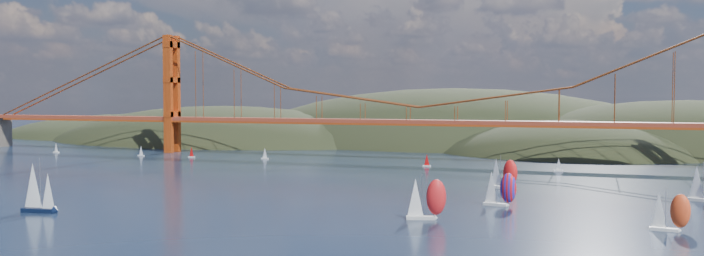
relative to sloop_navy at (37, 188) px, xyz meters
The scene contains 14 objects.
ground 58.39m from the sloop_navy, 27.53° to the right, with size 1200.00×1200.00×0.00m, color black.
headlands 269.90m from the sloop_navy, 69.00° to the left, with size 725.00×225.00×96.00m.
bridge 163.23m from the sloop_navy, 71.99° to the left, with size 552.00×12.00×55.00m.
sloop_navy is the anchor object (origin of this frame).
racer_0 88.27m from the sloop_navy, 13.71° to the left, with size 8.85×5.38×9.90m.
racer_1 136.17m from the sloop_navy, 10.34° to the left, with size 7.53×3.37×8.53m.
racer_5 121.97m from the sloop_navy, 38.75° to the left, with size 8.56×5.12×9.60m.
racer_rwb 107.99m from the sloop_navy, 24.39° to the left, with size 8.18×4.04×9.21m.
distant_boat_0 177.46m from the sloop_navy, 131.79° to the left, with size 3.00×2.00×4.70m.
distant_boat_1 148.10m from the sloop_navy, 118.00° to the left, with size 3.00×2.00×4.70m.
distant_boat_2 139.92m from the sloop_navy, 108.67° to the left, with size 3.00×2.00×4.70m.
distant_boat_3 137.10m from the sloop_navy, 94.81° to the left, with size 3.00×2.00×4.70m.
distant_boat_8 167.40m from the sloop_navy, 49.85° to the left, with size 3.00×2.00×4.70m.
distant_boat_9 142.57m from the sloop_navy, 65.01° to the left, with size 3.00×2.00×4.70m.
Camera 1 is at (68.71, -95.60, 26.65)m, focal length 35.00 mm.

